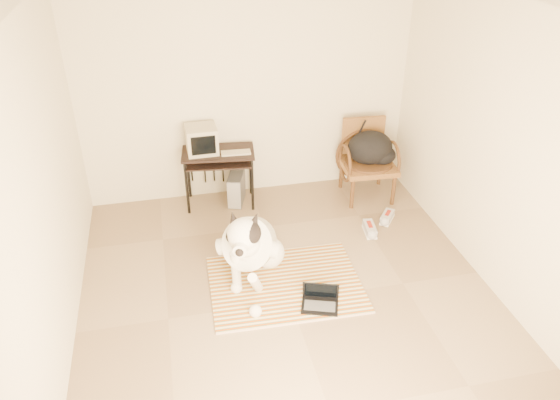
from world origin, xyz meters
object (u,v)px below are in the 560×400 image
object	(u,v)px
pc_tower	(236,188)
rattan_chair	(367,160)
computer_desk	(219,159)
backpack	(372,149)
dog	(250,246)
laptop	(320,300)
crt_monitor	(202,140)

from	to	relation	value
pc_tower	rattan_chair	distance (m)	1.68
computer_desk	backpack	xyz separation A→B (m)	(1.89, -0.17, 0.02)
backpack	dog	bearing A→B (deg)	-142.91
dog	backpack	distance (m)	2.23
dog	pc_tower	size ratio (longest dim) A/B	3.06
laptop	pc_tower	bearing A→B (deg)	102.89
laptop	computer_desk	xyz separation A→B (m)	(-0.68, 2.10, 0.54)
dog	backpack	xyz separation A→B (m)	(1.77, 1.34, 0.25)
rattan_chair	dog	bearing A→B (deg)	-141.75
backpack	laptop	bearing A→B (deg)	-122.05
dog	computer_desk	world-z (taller)	dog
dog	crt_monitor	size ratio (longest dim) A/B	3.67
crt_monitor	laptop	bearing A→B (deg)	-68.13
computer_desk	rattan_chair	distance (m)	1.85
crt_monitor	pc_tower	distance (m)	0.78
rattan_chair	pc_tower	bearing A→B (deg)	174.52
crt_monitor	rattan_chair	distance (m)	2.07
laptop	computer_desk	bearing A→B (deg)	107.95
laptop	backpack	xyz separation A→B (m)	(1.21, 1.93, 0.56)
dog	rattan_chair	xyz separation A→B (m)	(1.72, 1.36, 0.10)
laptop	crt_monitor	size ratio (longest dim) A/B	1.12
computer_desk	crt_monitor	xyz separation A→B (m)	(-0.18, 0.04, 0.26)
dog	laptop	distance (m)	0.87
dog	backpack	size ratio (longest dim) A/B	2.25
pc_tower	backpack	world-z (taller)	backpack
rattan_chair	crt_monitor	bearing A→B (deg)	174.52
computer_desk	pc_tower	world-z (taller)	computer_desk
rattan_chair	backpack	xyz separation A→B (m)	(0.05, -0.02, 0.15)
laptop	computer_desk	distance (m)	2.27
dog	laptop	xyz separation A→B (m)	(0.56, -0.59, -0.31)
dog	computer_desk	size ratio (longest dim) A/B	1.48
backpack	rattan_chair	bearing A→B (deg)	155.63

